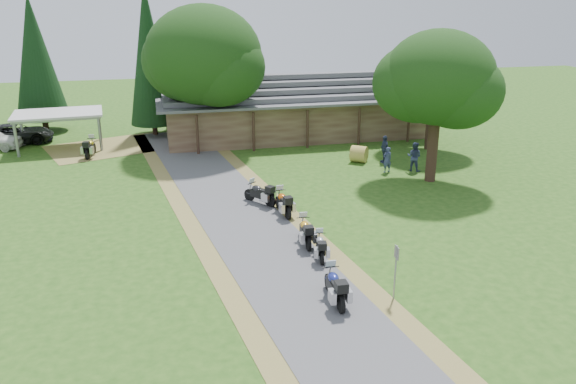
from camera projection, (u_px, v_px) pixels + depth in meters
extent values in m
plane|color=#254C15|center=(289.00, 278.00, 22.31)|extent=(120.00, 120.00, 0.00)
plane|color=#4C4C4E|center=(258.00, 239.00, 25.88)|extent=(51.95, 51.95, 0.00)
imported|color=black|center=(15.00, 129.00, 42.32)|extent=(3.12, 6.11, 2.25)
imported|color=navy|center=(387.00, 157.00, 35.42)|extent=(0.62, 0.50, 1.94)
imported|color=navy|center=(414.00, 154.00, 35.65)|extent=(0.77, 0.76, 2.22)
imported|color=navy|center=(385.00, 147.00, 37.48)|extent=(0.46, 0.62, 2.17)
cylinder|color=#A08C3A|center=(359.00, 154.00, 37.74)|extent=(1.48, 1.50, 1.11)
cone|color=black|center=(149.00, 61.00, 43.41)|extent=(3.60, 3.60, 11.74)
cone|color=black|center=(37.00, 64.00, 44.82)|extent=(4.15, 4.15, 10.89)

